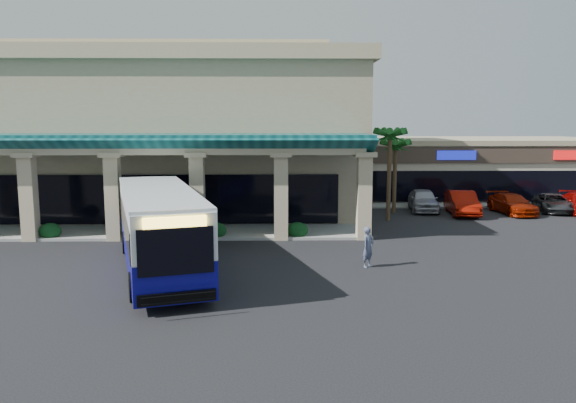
{
  "coord_description": "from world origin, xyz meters",
  "views": [
    {
      "loc": [
        1.28,
        -24.77,
        6.41
      ],
      "look_at": [
        1.86,
        4.41,
        2.2
      ],
      "focal_mm": 35.0,
      "sensor_mm": 36.0,
      "label": 1
    }
  ],
  "objects_px": {
    "transit_bus": "(159,230)",
    "pedestrian": "(368,247)",
    "car_silver": "(423,200)",
    "car_gray": "(553,203)",
    "car_white": "(462,203)",
    "car_red": "(512,204)"
  },
  "relations": [
    {
      "from": "car_gray",
      "to": "car_red",
      "type": "bearing_deg",
      "value": -154.65
    },
    {
      "from": "car_gray",
      "to": "car_white",
      "type": "bearing_deg",
      "value": -158.78
    },
    {
      "from": "car_silver",
      "to": "car_red",
      "type": "height_order",
      "value": "car_silver"
    },
    {
      "from": "transit_bus",
      "to": "car_red",
      "type": "xyz_separation_m",
      "value": [
        21.42,
        14.45,
        -1.07
      ]
    },
    {
      "from": "car_red",
      "to": "car_gray",
      "type": "bearing_deg",
      "value": 7.03
    },
    {
      "from": "car_silver",
      "to": "car_white",
      "type": "bearing_deg",
      "value": -28.54
    },
    {
      "from": "transit_bus",
      "to": "car_silver",
      "type": "bearing_deg",
      "value": 28.54
    },
    {
      "from": "pedestrian",
      "to": "car_silver",
      "type": "height_order",
      "value": "pedestrian"
    },
    {
      "from": "transit_bus",
      "to": "pedestrian",
      "type": "distance_m",
      "value": 9.12
    },
    {
      "from": "transit_bus",
      "to": "car_red",
      "type": "bearing_deg",
      "value": 17.16
    },
    {
      "from": "pedestrian",
      "to": "car_white",
      "type": "height_order",
      "value": "pedestrian"
    },
    {
      "from": "car_silver",
      "to": "car_gray",
      "type": "xyz_separation_m",
      "value": [
        9.13,
        -0.57,
        -0.16
      ]
    },
    {
      "from": "car_silver",
      "to": "car_gray",
      "type": "relative_size",
      "value": 1.02
    },
    {
      "from": "transit_bus",
      "to": "pedestrian",
      "type": "xyz_separation_m",
      "value": [
        9.08,
        0.29,
        -0.85
      ]
    },
    {
      "from": "pedestrian",
      "to": "car_silver",
      "type": "distance_m",
      "value": 16.76
    },
    {
      "from": "car_gray",
      "to": "pedestrian",
      "type": "bearing_deg",
      "value": -123.67
    },
    {
      "from": "car_silver",
      "to": "car_red",
      "type": "bearing_deg",
      "value": -5.74
    },
    {
      "from": "transit_bus",
      "to": "car_white",
      "type": "relative_size",
      "value": 2.57
    },
    {
      "from": "car_silver",
      "to": "car_gray",
      "type": "bearing_deg",
      "value": 3.18
    },
    {
      "from": "car_gray",
      "to": "transit_bus",
      "type": "bearing_deg",
      "value": -135.73
    },
    {
      "from": "car_red",
      "to": "car_gray",
      "type": "relative_size",
      "value": 1.03
    },
    {
      "from": "transit_bus",
      "to": "car_silver",
      "type": "relative_size",
      "value": 2.7
    }
  ]
}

